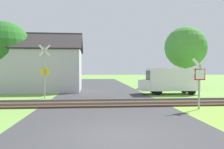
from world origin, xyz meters
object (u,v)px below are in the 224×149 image
crossing_sign_far (45,68)px  mail_truck (170,80)px  tree_left (4,48)px  house (43,69)px  stop_sign_near (199,79)px  tree_far (186,48)px

crossing_sign_far → mail_truck: bearing=12.5°
crossing_sign_far → tree_left: 7.50m
tree_left → mail_truck: 15.75m
crossing_sign_far → mail_truck: 10.43m
crossing_sign_far → house: 5.93m
crossing_sign_far → stop_sign_near: bearing=-28.1°
crossing_sign_far → tree_left: size_ratio=0.59×
tree_left → mail_truck: size_ratio=1.36×
stop_sign_near → mail_truck: (0.94, 7.23, -0.38)m
tree_far → house: bearing=-166.0°
stop_sign_near → tree_left: size_ratio=0.41×
house → stop_sign_near: bearing=-46.8°
house → tree_far: (16.37, 4.08, 2.67)m
house → mail_truck: 12.27m
stop_sign_near → tree_left: tree_left is taller
tree_left → crossing_sign_far: bearing=-46.8°
stop_sign_near → crossing_sign_far: size_ratio=0.69×
stop_sign_near → tree_left: bearing=-39.5°
stop_sign_near → tree_far: tree_far is taller
tree_left → mail_truck: bearing=-12.1°
stop_sign_near → crossing_sign_far: crossing_sign_far is taller
stop_sign_near → house: (-10.72, 10.94, 0.56)m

